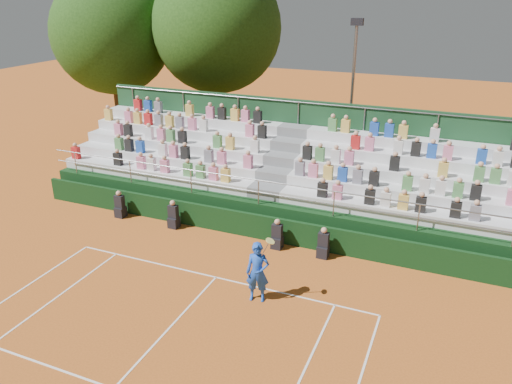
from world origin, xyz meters
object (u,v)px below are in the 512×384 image
at_px(tree_west, 111,34).
at_px(tennis_player, 258,272).
at_px(floodlight_mast, 353,84).
at_px(tree_east, 217,28).

bearing_deg(tree_west, tennis_player, -40.95).
height_order(tennis_player, tree_west, tree_west).
relative_size(tennis_player, floodlight_mast, 0.29).
xyz_separation_m(tennis_player, tree_east, (-8.40, 14.16, 5.98)).
bearing_deg(tennis_player, tree_west, 139.05).
height_order(tennis_player, floodlight_mast, floodlight_mast).
bearing_deg(floodlight_mast, tree_east, 173.55).
bearing_deg(tennis_player, floodlight_mast, 91.23).
distance_m(tree_east, floodlight_mast, 8.53).
relative_size(tree_west, floodlight_mast, 1.30).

